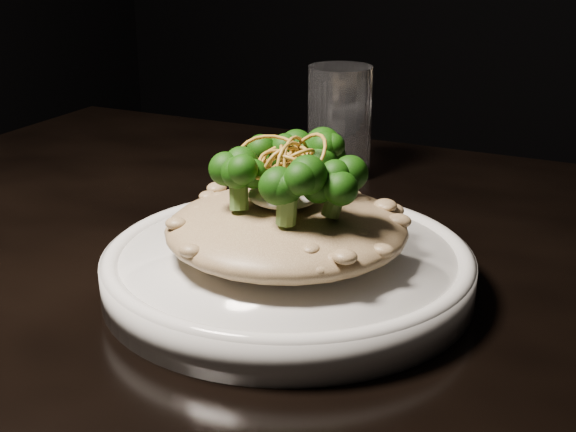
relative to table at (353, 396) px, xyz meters
The scene contains 7 objects.
table is the anchor object (origin of this frame).
plate 0.11m from the table, 166.41° to the right, with size 0.26×0.26×0.03m, color white.
risotto 0.14m from the table, 166.97° to the right, with size 0.17×0.17×0.04m, color brown.
broccoli 0.17m from the table, 164.64° to the right, with size 0.11×0.11×0.04m, color black, non-canonical shape.
cheese 0.16m from the table, 164.41° to the right, with size 0.05×0.05×0.01m, color white.
shallots 0.18m from the table, 164.19° to the right, with size 0.05×0.05×0.03m, color brown, non-canonical shape.
drinking_glass 0.31m from the table, 114.85° to the left, with size 0.06×0.06×0.11m, color white.
Camera 1 is at (0.18, -0.48, 1.00)m, focal length 50.00 mm.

